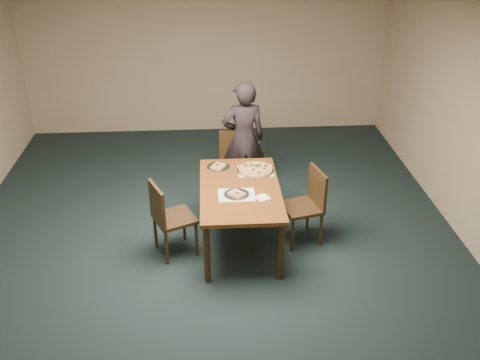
{
  "coord_description": "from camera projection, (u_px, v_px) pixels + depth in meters",
  "views": [
    {
      "loc": [
        -0.0,
        -4.77,
        3.68
      ],
      "look_at": [
        0.34,
        0.48,
        0.85
      ],
      "focal_mm": 40.0,
      "sensor_mm": 36.0,
      "label": 1
    }
  ],
  "objects": [
    {
      "name": "room_shell",
      "position": [
        208.0,
        123.0,
        5.11
      ],
      "size": [
        8.0,
        8.0,
        8.0
      ],
      "color": "tan",
      "rests_on": "ground"
    },
    {
      "name": "dining_table",
      "position": [
        240.0,
        195.0,
        6.06
      ],
      "size": [
        0.9,
        1.5,
        0.75
      ],
      "color": "#552C11",
      "rests_on": "ground"
    },
    {
      "name": "pizza_pan",
      "position": [
        256.0,
        169.0,
        6.37
      ],
      "size": [
        0.44,
        0.44,
        0.08
      ],
      "color": "silver",
      "rests_on": "dining_table"
    },
    {
      "name": "ground",
      "position": [
        212.0,
        269.0,
        5.93
      ],
      "size": [
        8.0,
        8.0,
        0.0
      ],
      "primitive_type": "plane",
      "color": "black",
      "rests_on": "ground"
    },
    {
      "name": "diner",
      "position": [
        244.0,
        139.0,
        7.1
      ],
      "size": [
        0.62,
        0.44,
        1.59
      ],
      "primitive_type": "imported",
      "rotation": [
        0.0,
        0.0,
        3.25
      ],
      "color": "black",
      "rests_on": "ground"
    },
    {
      "name": "slice_plate_far",
      "position": [
        218.0,
        166.0,
        6.47
      ],
      "size": [
        0.28,
        0.28,
        0.06
      ],
      "color": "silver",
      "rests_on": "dining_table"
    },
    {
      "name": "chair_left",
      "position": [
        168.0,
        215.0,
        5.95
      ],
      "size": [
        0.56,
        0.56,
        0.91
      ],
      "rotation": [
        0.0,
        0.0,
        2.0
      ],
      "color": "black",
      "rests_on": "ground"
    },
    {
      "name": "slice_plate_near",
      "position": [
        237.0,
        194.0,
        5.87
      ],
      "size": [
        0.28,
        0.28,
        0.05
      ],
      "color": "silver",
      "rests_on": "dining_table"
    },
    {
      "name": "placemat_main",
      "position": [
        256.0,
        171.0,
        6.38
      ],
      "size": [
        0.42,
        0.32,
        0.0
      ],
      "primitive_type": "cube",
      "color": "white",
      "rests_on": "dining_table"
    },
    {
      "name": "chair_right",
      "position": [
        308.0,
        202.0,
        6.21
      ],
      "size": [
        0.51,
        0.51,
        0.91
      ],
      "rotation": [
        0.0,
        0.0,
        -1.31
      ],
      "color": "black",
      "rests_on": "ground"
    },
    {
      "name": "chair_far",
      "position": [
        235.0,
        161.0,
        7.15
      ],
      "size": [
        0.43,
        0.43,
        0.91
      ],
      "rotation": [
        0.0,
        0.0,
        -0.03
      ],
      "color": "black",
      "rests_on": "ground"
    },
    {
      "name": "placemat_near",
      "position": [
        237.0,
        195.0,
        5.88
      ],
      "size": [
        0.4,
        0.3,
        0.0
      ],
      "primitive_type": "cube",
      "color": "white",
      "rests_on": "dining_table"
    },
    {
      "name": "napkin",
      "position": [
        262.0,
        198.0,
        5.82
      ],
      "size": [
        0.19,
        0.19,
        0.01
      ],
      "primitive_type": "cube",
      "rotation": [
        0.0,
        0.0,
        0.47
      ],
      "color": "white",
      "rests_on": "dining_table"
    }
  ]
}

